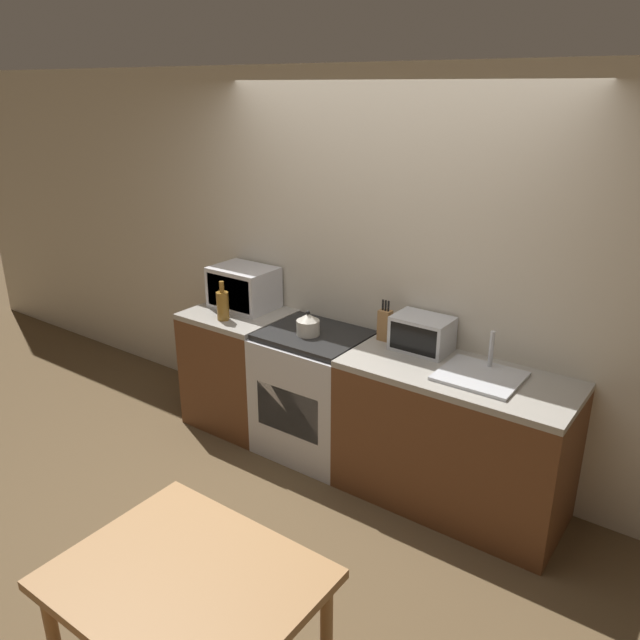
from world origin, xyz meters
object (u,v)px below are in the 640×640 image
toaster_oven (422,334)px  dining_table (187,596)px  stove_range (314,393)px  bottle (223,305)px  microwave (244,288)px  kettle (308,324)px

toaster_oven → dining_table: toaster_oven is taller
stove_range → bottle: (-0.68, -0.17, 0.56)m
microwave → dining_table: size_ratio=0.49×
microwave → dining_table: 2.64m
stove_range → kettle: kettle is taller
bottle → toaster_oven: bearing=13.5°
toaster_oven → kettle: bearing=-164.1°
kettle → bottle: (-0.66, -0.13, 0.04)m
stove_range → toaster_oven: 0.93m
microwave → toaster_oven: (1.46, 0.05, -0.04)m
bottle → dining_table: (1.53, -1.79, -0.33)m
microwave → toaster_oven: 1.46m
stove_range → microwave: 0.96m
dining_table → toaster_oven: bearing=93.6°
toaster_oven → microwave: bearing=-178.1°
stove_range → microwave: size_ratio=1.93×
kettle → toaster_oven: (0.73, 0.21, 0.04)m
microwave → dining_table: microwave is taller
kettle → bottle: bearing=-169.2°
microwave → kettle: bearing=-12.6°
stove_range → dining_table: bearing=-66.5°
stove_range → toaster_oven: toaster_oven is taller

